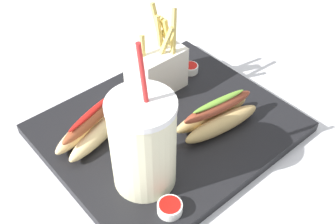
# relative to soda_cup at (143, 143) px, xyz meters

# --- Properties ---
(ground_plane) EXTENTS (2.40, 2.40, 0.02)m
(ground_plane) POSITION_rel_soda_cup_xyz_m (0.11, 0.07, -0.11)
(ground_plane) COLOR silver
(food_tray) EXTENTS (0.42, 0.36, 0.02)m
(food_tray) POSITION_rel_soda_cup_xyz_m (0.11, 0.07, -0.09)
(food_tray) COLOR black
(food_tray) RESTS_ON ground_plane
(soda_cup) EXTENTS (0.10, 0.10, 0.25)m
(soda_cup) POSITION_rel_soda_cup_xyz_m (0.00, 0.00, 0.00)
(soda_cup) COLOR beige
(soda_cup) RESTS_ON food_tray
(fries_basket) EXTENTS (0.10, 0.08, 0.17)m
(fries_basket) POSITION_rel_soda_cup_xyz_m (0.16, 0.17, -0.04)
(fries_basket) COLOR white
(fries_basket) RESTS_ON food_tray
(hot_dog_1) EXTENTS (0.16, 0.08, 0.07)m
(hot_dog_1) POSITION_rel_soda_cup_xyz_m (0.17, 0.01, -0.06)
(hot_dog_1) COLOR tan
(hot_dog_1) RESTS_ON food_tray
(hot_dog_2) EXTENTS (0.17, 0.10, 0.06)m
(hot_dog_2) POSITION_rel_soda_cup_xyz_m (-0.01, 0.13, -0.06)
(hot_dog_2) COLOR #E5C689
(hot_dog_2) RESTS_ON food_tray
(ketchup_cup_1) EXTENTS (0.04, 0.04, 0.02)m
(ketchup_cup_1) POSITION_rel_soda_cup_xyz_m (-0.01, -0.07, -0.07)
(ketchup_cup_1) COLOR white
(ketchup_cup_1) RESTS_ON food_tray
(ketchup_cup_2) EXTENTS (0.03, 0.03, 0.02)m
(ketchup_cup_2) POSITION_rel_soda_cup_xyz_m (0.25, 0.16, -0.07)
(ketchup_cup_2) COLOR white
(ketchup_cup_2) RESTS_ON food_tray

